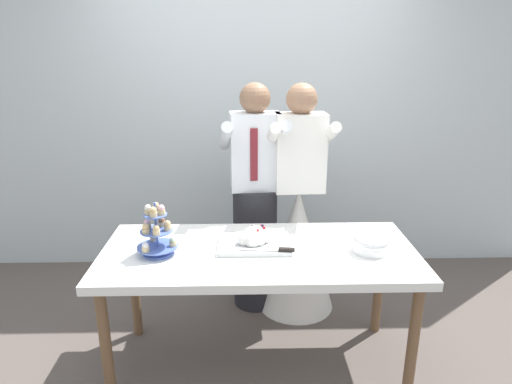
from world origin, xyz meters
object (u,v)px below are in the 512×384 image
Objects in this scene: dessert_table at (259,261)px; person_groom at (255,211)px; plate_stack at (371,245)px; person_bride at (298,234)px; main_cake_tray at (254,239)px; cupcake_stand at (156,233)px.

person_groom is (-0.01, 0.70, 0.05)m from dessert_table.
plate_stack is 0.81m from person_bride.
main_cake_tray is at bearing -91.58° from person_groom.
person_groom is at bearing 130.65° from plate_stack.
dessert_table is 0.73m from person_bride.
person_bride is (0.87, 0.70, -0.32)m from cupcake_stand.
dessert_table is at bearing -114.58° from person_bride.
dessert_table is 0.71m from person_groom.
person_bride reaches higher than dessert_table.
dessert_table is 5.90× the size of cupcake_stand.
cupcake_stand reaches higher than dessert_table.
cupcake_stand is 1.16m from person_bride.
main_cake_tray is at bearing 171.49° from plate_stack.
plate_stack is (0.66, -0.10, 0.00)m from main_cake_tray.
dessert_table is 4.14× the size of main_cake_tray.
person_groom is 1.00× the size of person_bride.
main_cake_tray is at bearing 113.70° from dessert_table.
dessert_table is at bearing 3.73° from cupcake_stand.
person_bride is at bearing 115.29° from plate_stack.
person_groom is at bearing 88.42° from main_cake_tray.
main_cake_tray is 0.66m from plate_stack.
person_groom and person_bride have the same top height.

